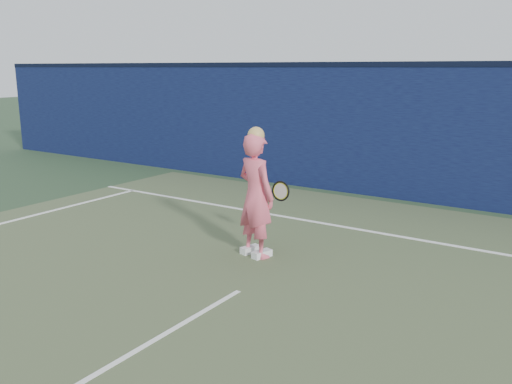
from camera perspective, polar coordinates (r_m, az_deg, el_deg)
The scene contains 6 objects.
ground at distance 5.56m, azimuth -8.00°, elevation -13.81°, with size 80.00×80.00×0.00m, color #273E26.
backstop_wall at distance 10.79m, azimuth 15.30°, elevation 5.92°, with size 24.00×0.40×2.50m, color #0C0F35.
wall_cap at distance 10.71m, azimuth 15.72°, elevation 12.83°, with size 24.00×0.42×0.10m, color black.
player at distance 7.16m, azimuth 0.00°, elevation -0.34°, with size 0.69×0.55×1.75m.
racket at distance 7.46m, azimuth 2.48°, elevation 0.08°, with size 0.51×0.18×0.28m.
court_lines at distance 5.34m, azimuth -10.41°, elevation -14.94°, with size 11.00×12.04×0.01m.
Camera 1 is at (3.33, -3.68, 2.49)m, focal length 38.00 mm.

